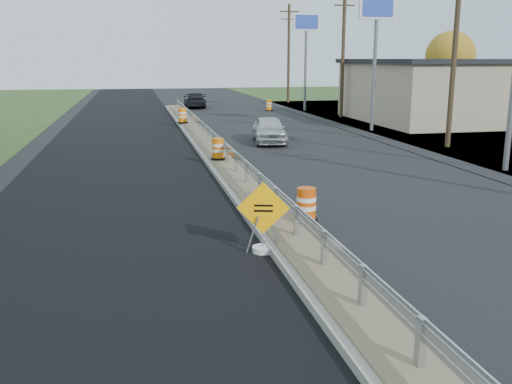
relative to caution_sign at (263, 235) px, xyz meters
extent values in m
plane|color=black|center=(0.90, 4.42, -0.42)|extent=(140.00, 140.00, 0.00)
cube|color=black|center=(-3.50, 14.42, -0.41)|extent=(7.20, 120.00, 0.01)
cube|color=gray|center=(0.90, 12.42, -0.33)|extent=(1.60, 55.00, 0.18)
cube|color=brown|center=(0.90, 12.42, -0.21)|extent=(1.25, 55.00, 0.05)
cube|color=silver|center=(0.90, -5.58, 0.16)|extent=(0.10, 0.15, 0.70)
cube|color=silver|center=(0.90, -3.58, 0.16)|extent=(0.10, 0.15, 0.70)
cube|color=silver|center=(0.90, -1.58, 0.16)|extent=(0.10, 0.15, 0.70)
cube|color=silver|center=(0.90, 0.42, 0.16)|extent=(0.10, 0.15, 0.70)
cube|color=silver|center=(0.90, 2.42, 0.16)|extent=(0.10, 0.15, 0.70)
cube|color=silver|center=(0.90, 4.42, 0.16)|extent=(0.10, 0.15, 0.70)
cube|color=silver|center=(0.90, 6.42, 0.16)|extent=(0.10, 0.15, 0.70)
cube|color=silver|center=(0.90, 8.42, 0.16)|extent=(0.10, 0.15, 0.70)
cube|color=silver|center=(0.90, 10.42, 0.16)|extent=(0.10, 0.15, 0.70)
cube|color=silver|center=(0.90, 12.42, 0.16)|extent=(0.10, 0.15, 0.70)
cube|color=silver|center=(0.90, 14.42, 0.16)|extent=(0.10, 0.15, 0.70)
cube|color=silver|center=(0.90, 16.42, 0.16)|extent=(0.10, 0.15, 0.70)
cube|color=silver|center=(0.90, 18.42, 0.16)|extent=(0.10, 0.15, 0.70)
cube|color=silver|center=(0.90, 20.42, 0.16)|extent=(0.10, 0.15, 0.70)
cube|color=silver|center=(0.90, 22.42, 0.16)|extent=(0.10, 0.15, 0.70)
cube|color=silver|center=(0.90, 24.42, 0.16)|extent=(0.10, 0.15, 0.70)
cube|color=silver|center=(0.90, 26.42, 0.16)|extent=(0.10, 0.15, 0.70)
cube|color=silver|center=(0.90, 28.42, 0.16)|extent=(0.10, 0.15, 0.70)
cube|color=silver|center=(0.90, 30.42, 0.16)|extent=(0.10, 0.15, 0.70)
cube|color=silver|center=(0.90, 32.42, 0.16)|extent=(0.10, 0.15, 0.70)
cube|color=silver|center=(0.90, 34.42, 0.16)|extent=(0.10, 0.15, 0.70)
cube|color=silver|center=(0.90, 36.42, 0.16)|extent=(0.10, 0.15, 0.70)
cube|color=silver|center=(0.90, 13.42, 0.36)|extent=(0.04, 46.00, 0.34)
cube|color=silver|center=(0.90, 13.42, 0.28)|extent=(0.06, 46.00, 0.03)
cube|color=silver|center=(0.90, 13.42, 0.44)|extent=(0.06, 46.00, 0.03)
cube|color=tan|center=(21.90, 24.42, 1.58)|extent=(18.00, 12.00, 4.00)
cube|color=black|center=(21.90, 24.42, 3.70)|extent=(18.50, 12.50, 0.30)
cube|color=black|center=(12.95, 24.42, 1.18)|extent=(0.08, 7.20, 2.20)
cylinder|color=slate|center=(11.40, 20.42, 2.98)|extent=(0.22, 0.22, 6.80)
cube|color=white|center=(11.40, 20.42, 6.78)|extent=(2.20, 0.25, 1.40)
cube|color=#263FB2|center=(11.40, 20.42, 6.78)|extent=(1.90, 0.30, 1.10)
cylinder|color=slate|center=(11.40, 34.42, 2.98)|extent=(0.22, 0.22, 6.80)
cube|color=white|center=(11.40, 34.42, 6.78)|extent=(2.20, 0.25, 1.40)
cube|color=#263FB2|center=(11.40, 34.42, 6.78)|extent=(1.90, 0.30, 1.10)
cylinder|color=#473523|center=(12.40, 13.42, 4.28)|extent=(0.26, 0.26, 9.40)
cylinder|color=#473523|center=(12.40, 28.42, 4.28)|extent=(0.26, 0.26, 9.40)
cube|color=#473523|center=(12.40, 28.42, 7.58)|extent=(1.50, 0.10, 0.10)
cylinder|color=#473523|center=(12.40, 43.42, 4.28)|extent=(0.26, 0.26, 9.40)
cube|color=#473523|center=(12.40, 43.42, 8.28)|extent=(1.90, 0.12, 0.12)
cube|color=#473523|center=(12.40, 43.42, 7.58)|extent=(1.50, 0.10, 0.10)
cylinder|color=#473523|center=(26.90, 38.42, 1.12)|extent=(0.36, 0.36, 3.08)
sphere|color=#AC8224|center=(26.90, 38.42, 4.13)|extent=(4.62, 4.62, 4.62)
cylinder|color=white|center=(0.00, 0.00, -0.34)|extent=(0.49, 0.49, 0.14)
cube|color=slate|center=(-0.25, 0.00, 0.03)|extent=(0.29, 0.11, 0.85)
cube|color=slate|center=(0.25, 0.00, 0.03)|extent=(0.29, 0.11, 0.85)
cube|color=slate|center=(0.00, 0.04, 0.03)|extent=(0.09, 0.22, 0.87)
cube|color=#FFA505|center=(0.00, 0.00, 0.63)|extent=(1.15, 0.33, 1.18)
cube|color=black|center=(0.00, -0.02, 0.69)|extent=(0.41, 0.12, 0.04)
cube|color=black|center=(0.00, -0.02, 0.56)|extent=(0.41, 0.12, 0.04)
cylinder|color=black|center=(1.45, 1.44, -0.15)|extent=(0.60, 0.60, 0.08)
cylinder|color=#D64B09|center=(1.45, 1.44, 0.27)|extent=(0.48, 0.48, 0.84)
cylinder|color=white|center=(1.45, 1.44, 0.41)|extent=(0.49, 0.49, 0.11)
cylinder|color=white|center=(1.45, 1.44, 0.19)|extent=(0.49, 0.49, 0.11)
cylinder|color=black|center=(0.60, 11.02, -0.15)|extent=(0.60, 0.60, 0.08)
cylinder|color=orange|center=(0.60, 11.02, 0.27)|extent=(0.48, 0.48, 0.84)
cylinder|color=white|center=(0.60, 11.02, 0.41)|extent=(0.49, 0.49, 0.11)
cylinder|color=white|center=(0.60, 11.02, 0.19)|extent=(0.49, 0.49, 0.11)
cylinder|color=black|center=(0.35, 25.02, -0.14)|extent=(0.66, 0.66, 0.09)
cylinder|color=orange|center=(0.35, 25.02, 0.32)|extent=(0.53, 0.53, 0.92)
cylinder|color=white|center=(0.35, 25.02, 0.47)|extent=(0.54, 0.54, 0.12)
cylinder|color=white|center=(0.35, 25.02, 0.23)|extent=(0.54, 0.54, 0.12)
cylinder|color=black|center=(8.46, 34.98, -0.37)|extent=(0.65, 0.65, 0.09)
cylinder|color=orange|center=(8.46, 34.98, 0.08)|extent=(0.52, 0.52, 0.90)
cylinder|color=white|center=(8.46, 34.98, 0.23)|extent=(0.53, 0.53, 0.12)
cylinder|color=white|center=(8.46, 34.98, -0.01)|extent=(0.53, 0.53, 0.12)
imported|color=silver|center=(4.14, 16.81, 0.27)|extent=(2.15, 4.20, 1.37)
imported|color=black|center=(2.72, 39.68, 0.27)|extent=(2.30, 4.88, 1.38)
camera|label=1|loc=(-2.72, -11.93, 3.86)|focal=40.00mm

